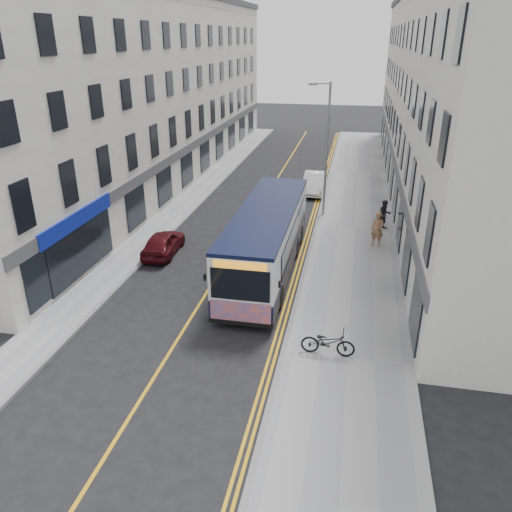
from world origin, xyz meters
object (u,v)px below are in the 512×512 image
at_px(city_bus, 267,238).
at_px(bicycle, 328,342).
at_px(car_maroon, 163,243).
at_px(car_white, 314,183).
at_px(pedestrian_near, 377,229).
at_px(streetlamp, 326,146).
at_px(pedestrian_far, 385,215).

distance_m(city_bus, bicycle, 7.32).
bearing_deg(car_maroon, car_white, -119.43).
height_order(pedestrian_near, car_white, pedestrian_near).
xyz_separation_m(streetlamp, pedestrian_far, (3.69, -1.94, -3.41)).
xyz_separation_m(bicycle, car_maroon, (-8.94, 7.50, 0.00)).
bearing_deg(car_white, streetlamp, -78.61).
distance_m(bicycle, pedestrian_far, 13.39).
bearing_deg(car_white, city_bus, -93.60).
relative_size(pedestrian_far, car_white, 0.40).
bearing_deg(streetlamp, car_maroon, -134.81).
bearing_deg(pedestrian_far, pedestrian_near, -127.22).
bearing_deg(pedestrian_near, car_white, 127.75).
distance_m(streetlamp, bicycle, 15.64).
bearing_deg(car_white, bicycle, -82.85).
xyz_separation_m(city_bus, pedestrian_far, (5.66, 6.77, -0.76)).
xyz_separation_m(pedestrian_near, car_maroon, (-10.80, -3.01, -0.43)).
height_order(pedestrian_far, car_white, pedestrian_far).
relative_size(streetlamp, car_white, 1.88).
bearing_deg(city_bus, car_white, 85.85).
bearing_deg(bicycle, city_bus, 28.50).
xyz_separation_m(pedestrian_near, car_white, (-4.20, 9.67, -0.34)).
xyz_separation_m(pedestrian_far, car_maroon, (-11.26, -5.68, -0.36)).
bearing_deg(car_maroon, streetlamp, -136.75).
relative_size(pedestrian_near, car_white, 0.44).
distance_m(city_bus, car_white, 13.84).
xyz_separation_m(pedestrian_far, car_white, (-4.66, 7.00, -0.27)).
bearing_deg(car_white, pedestrian_near, -65.97).
bearing_deg(city_bus, streetlamp, 77.26).
distance_m(city_bus, pedestrian_far, 8.85).
height_order(streetlamp, bicycle, streetlamp).
relative_size(bicycle, pedestrian_near, 1.01).
relative_size(city_bus, car_maroon, 3.04).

